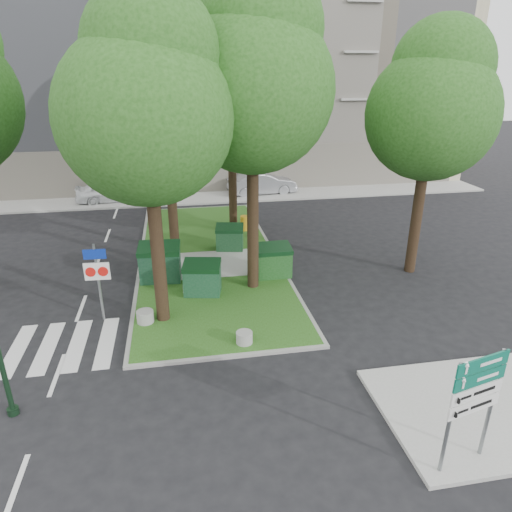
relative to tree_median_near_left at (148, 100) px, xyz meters
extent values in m
plane|color=black|center=(1.41, -2.56, -7.32)|extent=(120.00, 120.00, 0.00)
cube|color=#274D16|center=(1.91, 5.44, -7.26)|extent=(6.00, 16.00, 0.12)
cube|color=gray|center=(1.91, 5.44, -7.27)|extent=(6.30, 16.30, 0.10)
cube|color=#999993|center=(7.91, -6.06, -7.26)|extent=(5.00, 4.00, 0.12)
cube|color=#999993|center=(1.41, 15.94, -7.26)|extent=(42.00, 3.00, 0.12)
cube|color=silver|center=(-2.34, -1.06, -7.31)|extent=(5.00, 3.00, 0.01)
cube|color=tan|center=(1.41, 23.44, 0.68)|extent=(41.00, 12.00, 16.00)
cylinder|color=black|center=(-0.09, -0.06, -4.24)|extent=(0.44, 0.44, 6.16)
sphere|color=#1D4813|center=(-0.09, -0.06, -0.50)|extent=(5.20, 5.20, 5.20)
sphere|color=#1D4813|center=(0.21, 0.14, 1.26)|extent=(3.90, 3.90, 3.90)
cylinder|color=black|center=(3.41, 1.94, -3.96)|extent=(0.44, 0.44, 6.72)
sphere|color=#1D4813|center=(3.41, 1.94, 0.12)|extent=(5.60, 5.60, 5.60)
sphere|color=#1D4813|center=(3.71, 2.14, 2.04)|extent=(4.20, 4.20, 4.20)
cylinder|color=black|center=(0.41, 6.44, -4.38)|extent=(0.44, 0.44, 5.88)
sphere|color=#1D4813|center=(0.41, 6.44, -0.81)|extent=(4.80, 4.80, 4.80)
sphere|color=#1D4813|center=(0.71, 6.64, 0.87)|extent=(3.60, 3.60, 3.60)
cylinder|color=black|center=(3.61, 9.44, -3.82)|extent=(0.44, 0.44, 7.00)
sphere|color=#1D4813|center=(3.61, 9.44, 0.43)|extent=(5.80, 5.80, 5.80)
sphere|color=#1D4813|center=(3.91, 9.64, 2.43)|extent=(4.35, 4.35, 4.35)
cylinder|color=black|center=(10.41, 2.44, -4.38)|extent=(0.44, 0.44, 5.88)
sphere|color=#1D4813|center=(10.41, 2.44, -0.81)|extent=(5.00, 5.00, 5.00)
sphere|color=#1D4813|center=(10.71, 2.64, 0.87)|extent=(3.75, 3.75, 3.75)
cube|color=#0D311C|center=(-0.20, 3.20, -6.57)|extent=(1.68, 1.20, 1.26)
cube|color=black|center=(-0.20, 3.20, -5.84)|extent=(1.74, 1.28, 0.36)
cube|color=#113C22|center=(1.40, 1.66, -6.66)|extent=(1.51, 1.17, 1.07)
cube|color=black|center=(1.40, 1.66, -6.04)|extent=(1.57, 1.24, 0.31)
cube|color=#11381A|center=(3.00, 6.07, -6.70)|extent=(1.39, 1.07, 0.99)
cube|color=black|center=(3.00, 6.07, -6.13)|extent=(1.44, 1.13, 0.28)
cube|color=#154415|center=(4.41, 2.78, -6.64)|extent=(1.42, 0.97, 1.11)
cube|color=black|center=(4.41, 2.78, -6.00)|extent=(1.47, 1.04, 0.32)
cylinder|color=gray|center=(-0.69, -0.20, -6.99)|extent=(0.58, 0.58, 0.41)
cylinder|color=gray|center=(2.45, -2.06, -7.01)|extent=(0.52, 0.52, 0.37)
cylinder|color=gray|center=(0.90, 1.74, -7.01)|extent=(0.52, 0.52, 0.37)
cylinder|color=#C08716|center=(4.12, 8.70, -6.80)|extent=(0.45, 0.45, 0.79)
cylinder|color=black|center=(-3.82, -4.07, -7.22)|extent=(0.28, 0.28, 0.19)
cylinder|color=slate|center=(-2.15, 0.44, -5.91)|extent=(0.10, 0.10, 2.82)
cube|color=navy|center=(-2.15, 0.44, -4.83)|extent=(0.73, 0.09, 0.34)
cube|color=white|center=(-2.15, 0.44, -5.45)|extent=(0.85, 0.10, 0.62)
cylinder|color=red|center=(-2.36, 0.44, -5.45)|extent=(0.34, 0.06, 0.34)
cylinder|color=red|center=(-1.95, 0.44, -5.45)|extent=(0.34, 0.06, 0.34)
cylinder|color=slate|center=(5.85, -7.69, -5.82)|extent=(0.10, 0.10, 2.76)
cylinder|color=slate|center=(6.98, -7.42, -5.82)|extent=(0.10, 0.10, 2.76)
cube|color=#0B5A45|center=(6.41, -7.56, -4.60)|extent=(1.35, 0.36, 0.32)
cube|color=#0B5A45|center=(6.41, -7.56, -4.95)|extent=(1.35, 0.36, 0.32)
cube|color=white|center=(6.41, -7.56, -5.30)|extent=(1.35, 0.36, 0.32)
cube|color=white|center=(6.41, -7.56, -5.65)|extent=(1.35, 0.36, 0.32)
imported|color=white|center=(-3.47, 16.21, -6.52)|extent=(4.85, 2.44, 1.59)
imported|color=#94969B|center=(6.54, 16.40, -6.54)|extent=(4.86, 2.10, 1.56)
camera|label=1|loc=(0.65, -14.23, 0.82)|focal=32.00mm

